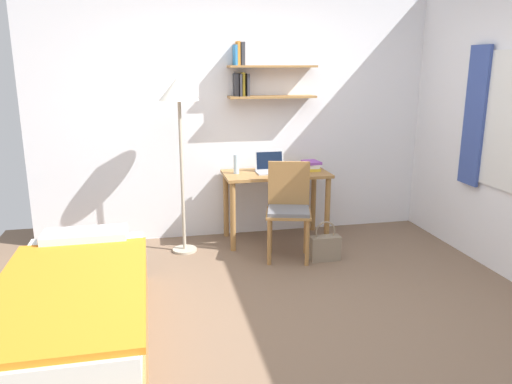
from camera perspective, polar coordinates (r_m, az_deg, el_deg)
The scene contains 10 objects.
ground_plane at distance 3.78m, azimuth 4.74°, elevation -14.36°, with size 5.28×5.28×0.00m, color brown.
wall_back at distance 5.30m, azimuth -1.33°, elevation 8.95°, with size 4.40×0.27×2.60m.
bed at distance 3.57m, azimuth -20.09°, elevation -12.74°, with size 0.94×1.98×0.54m.
desk at distance 5.17m, azimuth 2.29°, elevation 0.77°, with size 1.08×0.54×0.73m.
desk_chair at distance 4.73m, azimuth 3.76°, elevation -1.61°, with size 0.51×0.48×0.92m.
standing_lamp at distance 4.74m, azimuth -8.84°, elevation 10.45°, with size 0.37×0.37×1.71m.
laptop at distance 5.15m, azimuth 1.67°, elevation 2.93°, with size 0.31×0.23×0.22m.
water_bottle at distance 5.07m, azimuth -2.28°, elevation 3.24°, with size 0.06×0.06×0.20m, color silver.
book_stack at distance 5.28m, azimuth 6.31°, elevation 3.05°, with size 0.19×0.24×0.09m.
handbag at distance 4.80m, azimuth 7.92°, elevation -6.27°, with size 0.29×0.12×0.39m.
Camera 1 is at (-0.99, -3.16, 1.82)m, focal length 34.80 mm.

